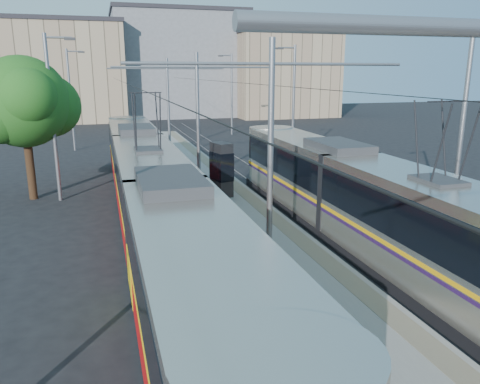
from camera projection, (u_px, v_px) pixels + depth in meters
name	position (u px, v px, depth m)	size (l,w,h in m)	color
platform	(211.00, 192.00, 24.55)	(4.00, 50.00, 0.30)	gray
tactile_strip_left	(183.00, 191.00, 24.12)	(0.70, 50.00, 0.01)	gray
tactile_strip_right	(237.00, 187.00, 24.91)	(0.70, 50.00, 0.01)	gray
rails	(211.00, 194.00, 24.59)	(8.71, 70.00, 0.03)	gray
tram_left	(150.00, 191.00, 18.41)	(2.43, 30.06, 5.50)	black
tram_right	(433.00, 231.00, 13.32)	(2.43, 28.94, 5.50)	black
catenary	(223.00, 112.00, 20.82)	(9.20, 70.00, 7.00)	gray
street_lamps	(194.00, 108.00, 27.26)	(15.18, 38.22, 8.00)	gray
shelter	(222.00, 168.00, 22.86)	(1.01, 1.34, 2.63)	black
tree	(30.00, 103.00, 22.82)	(4.85, 4.48, 7.05)	#382314
building_left	(60.00, 71.00, 60.23)	(16.32, 12.24, 12.52)	tan
building_centre	(178.00, 64.00, 68.07)	(18.36, 14.28, 14.56)	gray
building_right	(282.00, 74.00, 66.67)	(14.28, 10.20, 11.71)	tan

